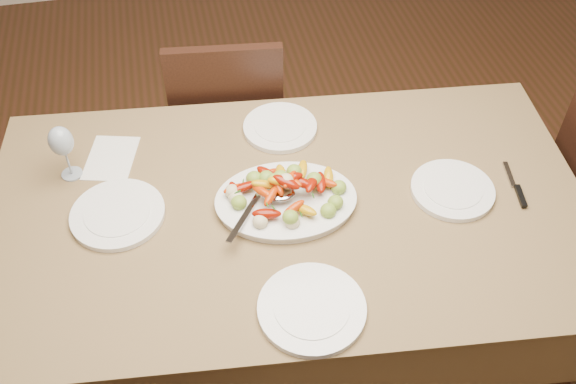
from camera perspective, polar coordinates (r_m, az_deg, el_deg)
The scene contains 13 objects.
floor at distance 2.48m, azimuth 4.13°, elevation -16.41°, with size 6.00×6.00×0.00m, color #371F10.
dining_table at distance 2.24m, azimuth -0.00°, elevation -7.75°, with size 1.84×1.04×0.76m, color brown.
chair_far at distance 2.69m, azimuth -5.25°, elevation 6.47°, with size 0.42×0.42×0.95m, color black, non-canonical shape.
serving_platter at distance 1.94m, azimuth -0.19°, elevation -0.90°, with size 0.42×0.31×0.02m, color white.
roasted_vegetables at distance 1.90m, azimuth -0.19°, elevation 0.25°, with size 0.34×0.23×0.09m, color #720E02, non-canonical shape.
serving_spoon at distance 1.89m, azimuth -2.03°, elevation -1.14°, with size 0.28×0.06×0.03m, color #9EA0A8, non-canonical shape.
plate_left at distance 1.98m, azimuth -14.89°, elevation -1.93°, with size 0.28×0.28×0.02m, color white.
plate_right at distance 2.05m, azimuth 14.41°, elevation 0.17°, with size 0.26×0.26×0.02m, color white.
plate_far at distance 2.19m, azimuth -0.71°, elevation 5.75°, with size 0.25×0.25×0.02m, color white.
plate_near at distance 1.71m, azimuth 2.12°, elevation -10.32°, with size 0.29×0.29×0.02m, color white.
wine_glass at distance 2.09m, azimuth -19.27°, elevation 3.45°, with size 0.08×0.08×0.20m, color #8C99A5, non-canonical shape.
menu_card at distance 2.17m, azimuth -15.45°, elevation 2.93°, with size 0.15×0.21×0.00m, color silver.
table_knife at distance 2.12m, azimuth 19.54°, elevation 0.45°, with size 0.02×0.20×0.01m, color #9EA0A8, non-canonical shape.
Camera 1 is at (-0.40, -1.06, 2.20)m, focal length 40.00 mm.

